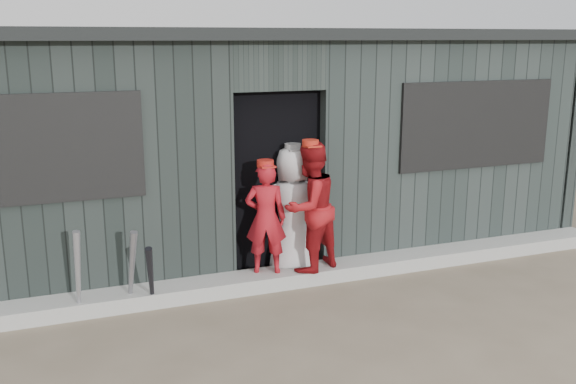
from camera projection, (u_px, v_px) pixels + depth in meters
name	position (u px, v px, depth m)	size (l,w,h in m)	color
ground	(368.00, 363.00, 5.11)	(80.00, 80.00, 0.00)	brown
curb	(287.00, 277.00, 6.75)	(8.00, 0.36, 0.15)	#9C9C97
bat_left	(78.00, 275.00, 5.81)	(0.07, 0.07, 0.87)	#95959D
bat_mid	(132.00, 270.00, 6.00)	(0.07, 0.07, 0.83)	gray
bat_right	(151.00, 278.00, 6.00)	(0.07, 0.07, 0.69)	black
player_red_left	(266.00, 218.00, 6.56)	(0.42, 0.28, 1.16)	#A6141E
player_red_right	(310.00, 207.00, 6.60)	(0.66, 0.51, 1.35)	maroon
player_grey_back	(293.00, 212.00, 6.85)	(0.70, 0.45, 1.43)	silver
dugout	(240.00, 140.00, 7.99)	(8.30, 3.30, 2.62)	black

